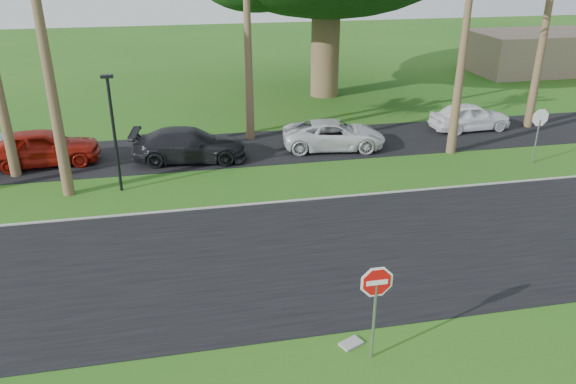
% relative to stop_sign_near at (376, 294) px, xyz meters
% --- Properties ---
extents(ground, '(120.00, 120.00, 0.00)m').
position_rel_stop_sign_near_xyz_m(ground, '(-0.50, 3.00, -1.77)').
color(ground, '#215916').
rests_on(ground, ground).
extents(road, '(120.00, 8.00, 0.02)m').
position_rel_stop_sign_near_xyz_m(road, '(-0.50, 5.00, -1.76)').
color(road, black).
rests_on(road, ground).
extents(parking_strip, '(120.00, 5.00, 0.02)m').
position_rel_stop_sign_near_xyz_m(parking_strip, '(-0.50, 15.50, -1.76)').
color(parking_strip, black).
rests_on(parking_strip, ground).
extents(curb, '(120.00, 0.12, 0.06)m').
position_rel_stop_sign_near_xyz_m(curb, '(-0.50, 9.05, -1.74)').
color(curb, gray).
rests_on(curb, ground).
extents(stop_sign_near, '(1.05, 0.07, 2.62)m').
position_rel_stop_sign_near_xyz_m(stop_sign_near, '(0.00, 0.00, 0.00)').
color(stop_sign_near, gray).
rests_on(stop_sign_near, ground).
extents(stop_sign_far, '(1.05, 0.07, 2.62)m').
position_rel_stop_sign_near_xyz_m(stop_sign_far, '(11.50, 11.00, 0.00)').
color(stop_sign_far, gray).
rests_on(stop_sign_far, ground).
extents(streetlight_right, '(0.45, 0.25, 4.64)m').
position_rel_stop_sign_near_xyz_m(streetlight_right, '(-6.50, 11.50, 0.88)').
color(streetlight_right, black).
rests_on(streetlight_right, ground).
extents(building_far, '(10.00, 6.00, 3.00)m').
position_rel_stop_sign_near_xyz_m(building_far, '(23.50, 29.00, -0.27)').
color(building_far, gray).
rests_on(building_far, ground).
extents(car_red, '(4.95, 2.29, 1.64)m').
position_rel_stop_sign_near_xyz_m(car_red, '(-10.02, 15.10, -0.95)').
color(car_red, maroon).
rests_on(car_red, ground).
extents(car_dark, '(5.32, 2.64, 1.49)m').
position_rel_stop_sign_near_xyz_m(car_dark, '(-3.62, 14.36, -1.03)').
color(car_dark, black).
rests_on(car_dark, ground).
extents(car_minivan, '(5.16, 2.91, 1.36)m').
position_rel_stop_sign_near_xyz_m(car_minivan, '(3.21, 14.64, -1.09)').
color(car_minivan, silver).
rests_on(car_minivan, ground).
extents(car_pickup, '(4.33, 1.96, 1.44)m').
position_rel_stop_sign_near_xyz_m(car_pickup, '(11.06, 16.08, -1.05)').
color(car_pickup, white).
rests_on(car_pickup, ground).
extents(utility_slab, '(0.65, 0.54, 0.06)m').
position_rel_stop_sign_near_xyz_m(utility_slab, '(-0.34, 0.53, -1.74)').
color(utility_slab, gray).
rests_on(utility_slab, ground).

